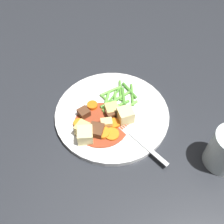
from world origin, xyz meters
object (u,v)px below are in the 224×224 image
Objects in this scene: carrot_slice_1 at (93,105)px; carrot_slice_4 at (104,133)px; dinner_plate at (112,114)px; meat_chunk_0 at (108,114)px; potato_chunk_4 at (108,124)px; potato_chunk_0 at (85,135)px; potato_chunk_1 at (83,129)px; carrot_slice_0 at (112,134)px; carrot_slice_3 at (79,123)px; meat_chunk_2 at (96,130)px; potato_chunk_2 at (125,115)px; potato_chunk_3 at (112,109)px; fork at (137,138)px; meat_chunk_1 at (84,113)px; carrot_slice_2 at (115,124)px.

carrot_slice_1 and carrot_slice_4 have the same top height.
meat_chunk_0 is (0.01, -0.00, 0.02)m from dinner_plate.
potato_chunk_0 is at bearing -37.20° from potato_chunk_4.
potato_chunk_0 reaches higher than potato_chunk_1.
potato_chunk_0 reaches higher than meat_chunk_0.
carrot_slice_0 is 0.06m from potato_chunk_0.
meat_chunk_2 is at bearing 77.80° from carrot_slice_3.
meat_chunk_2 is at bearing -35.66° from potato_chunk_4.
potato_chunk_3 is (-0.01, -0.04, -0.01)m from potato_chunk_2.
carrot_slice_4 reaches higher than carrot_slice_3.
dinner_plate is 8.11× the size of potato_chunk_2.
carrot_slice_4 is (0.00, -0.02, 0.00)m from carrot_slice_0.
potato_chunk_1 reaches higher than dinner_plate.
meat_chunk_2 reaches higher than dinner_plate.
potato_chunk_1 reaches higher than fork.
carrot_slice_0 is 0.06m from meat_chunk_0.
potato_chunk_1 is (0.01, -0.07, 0.01)m from carrot_slice_0.
carrot_slice_3 is 0.86× the size of potato_chunk_1.
meat_chunk_1 is (0.02, -0.10, -0.01)m from potato_chunk_2.
meat_chunk_1 reaches higher than meat_chunk_0.
dinner_plate is 10.76× the size of carrot_slice_1.
dinner_plate is 9.21× the size of potato_chunk_1.
potato_chunk_1 is at bearing -73.99° from meat_chunk_2.
meat_chunk_1 is (-0.03, 0.00, 0.01)m from carrot_slice_3.
meat_chunk_0 is 0.09m from fork.
carrot_slice_2 is 0.04m from potato_chunk_3.
potato_chunk_1 reaches higher than meat_chunk_2.
carrot_slice_2 is at bearing 106.44° from carrot_slice_3.
carrot_slice_1 is 0.10m from potato_chunk_0.
potato_chunk_4 reaches higher than meat_chunk_0.
carrot_slice_2 is 0.02m from potato_chunk_4.
potato_chunk_2 is 1.30× the size of potato_chunk_4.
potato_chunk_1 is (0.08, -0.05, 0.02)m from dinner_plate.
meat_chunk_1 reaches higher than fork.
potato_chunk_3 reaches higher than carrot_slice_3.
fork is at bearing 90.59° from carrot_slice_3.
potato_chunk_3 is at bearing -162.45° from carrot_slice_0.
fork is (0.06, 0.08, -0.01)m from potato_chunk_3.
meat_chunk_2 reaches higher than meat_chunk_0.
dinner_plate is at bearing -108.90° from potato_chunk_2.
meat_chunk_0 is (-0.03, -0.01, -0.00)m from potato_chunk_4.
carrot_slice_0 is at bearing 66.97° from meat_chunk_1.
potato_chunk_4 is (-0.02, 0.07, 0.01)m from carrot_slice_3.
carrot_slice_0 is 0.07m from potato_chunk_1.
potato_chunk_2 is (0.01, 0.09, 0.01)m from carrot_slice_1.
carrot_slice_4 reaches higher than carrot_slice_0.
carrot_slice_2 is 0.08m from potato_chunk_0.
potato_chunk_1 is at bearing -54.61° from potato_chunk_4.
carrot_slice_4 is at bearing 122.41° from potato_chunk_0.
carrot_slice_1 is at bearing -108.84° from meat_chunk_0.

